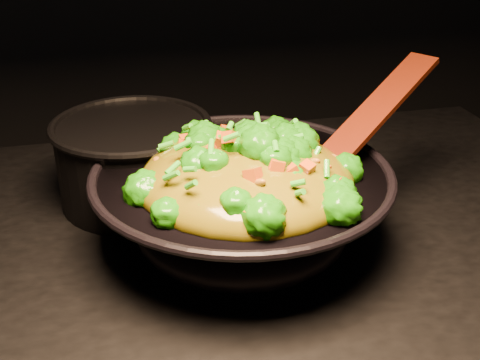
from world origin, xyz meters
name	(u,v)px	position (x,y,z in m)	size (l,w,h in m)	color
wok	(242,209)	(0.05, 0.06, 0.95)	(0.36, 0.36, 0.10)	black
stir_fry	(246,150)	(0.05, 0.03, 1.04)	(0.25, 0.25, 0.09)	#1E7908
spatula	(369,118)	(0.22, 0.09, 1.05)	(0.28, 0.04, 0.01)	#351306
back_pot	(134,161)	(-0.07, 0.21, 0.96)	(0.21, 0.21, 0.12)	black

